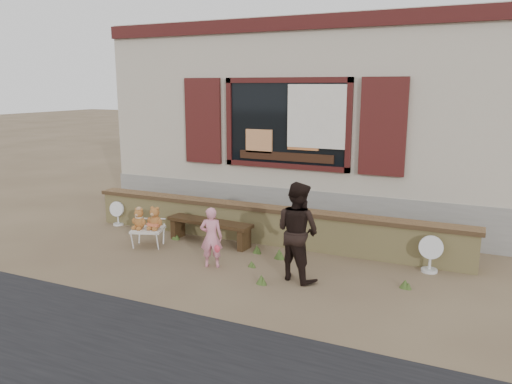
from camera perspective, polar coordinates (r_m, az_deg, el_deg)
The scene contains 12 objects.
ground at distance 8.12m, azimuth -1.79°, elevation -7.73°, with size 80.00×80.00×0.00m, color brown.
shopfront at distance 11.85m, azimuth 7.98°, elevation 8.31°, with size 8.04×5.13×4.00m.
brick_wall at distance 8.88m, azimuth 1.08°, elevation -3.67°, with size 7.10×0.36×0.67m.
bench at distance 8.88m, azimuth -5.32°, elevation -3.96°, with size 1.65×0.48×0.42m.
folding_chair at distance 8.88m, azimuth -12.26°, elevation -4.29°, with size 0.65×0.61×0.32m.
teddy_bear_left at distance 8.87m, azimuth -13.18°, elevation -2.91°, with size 0.27×0.24×0.37m, color brown, non-canonical shape.
teddy_bear_right at distance 8.78m, azimuth -11.45°, elevation -2.87°, with size 0.30×0.26×0.40m, color brown, non-canonical shape.
child at distance 7.70m, azimuth -5.13°, elevation -5.17°, with size 0.34×0.23×0.95m, color pink.
adult at distance 7.15m, azimuth 4.77°, elevation -4.49°, with size 0.70×0.54×1.43m, color black.
fan_left at distance 10.38m, azimuth -15.51°, elevation -2.34°, with size 0.31×0.21×0.49m.
fan_right at distance 7.96m, azimuth 19.31°, elevation -6.65°, with size 0.36×0.24×0.57m.
grass_tufts at distance 7.98m, azimuth 1.55°, elevation -7.59°, with size 4.32×1.42×0.16m.
Camera 1 is at (3.43, -6.83, 2.75)m, focal length 35.00 mm.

